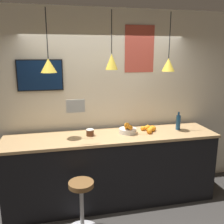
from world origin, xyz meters
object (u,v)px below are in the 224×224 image
object	(u,v)px
fruit_bowl	(128,130)
juice_bottle	(178,122)
bar_stool	(82,203)
spread_jar	(90,133)
mounted_tv	(40,75)

from	to	relation	value
fruit_bowl	juice_bottle	size ratio (longest dim) A/B	0.93
bar_stool	spread_jar	world-z (taller)	spread_jar
juice_bottle	mounted_tv	distance (m)	2.22
spread_jar	mounted_tv	bearing A→B (deg)	151.25
bar_stool	juice_bottle	bearing A→B (deg)	22.82
fruit_bowl	mounted_tv	bearing A→B (deg)	163.30
fruit_bowl	spread_jar	size ratio (longest dim) A/B	2.35
bar_stool	spread_jar	bearing A→B (deg)	72.64
mounted_tv	fruit_bowl	bearing A→B (deg)	-16.70
bar_stool	juice_bottle	distance (m)	1.90
juice_bottle	spread_jar	world-z (taller)	juice_bottle
bar_stool	fruit_bowl	size ratio (longest dim) A/B	2.70
fruit_bowl	bar_stool	bearing A→B (deg)	-139.35
fruit_bowl	spread_jar	xyz separation A→B (m)	(-0.57, 0.00, -0.01)
fruit_bowl	spread_jar	world-z (taller)	fruit_bowl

